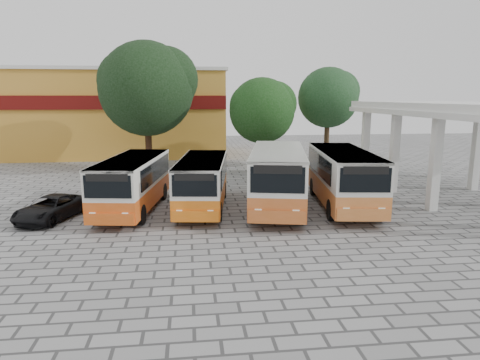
{
  "coord_description": "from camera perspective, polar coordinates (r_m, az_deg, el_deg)",
  "views": [
    {
      "loc": [
        -4.4,
        -18.04,
        5.73
      ],
      "look_at": [
        -1.83,
        3.38,
        1.5
      ],
      "focal_mm": 32.0,
      "sensor_mm": 36.0,
      "label": 1
    }
  ],
  "objects": [
    {
      "name": "shophouse_block",
      "position": [
        44.54,
        -15.53,
        8.68
      ],
      "size": [
        20.4,
        10.4,
        8.3
      ],
      "color": "#C68A2B",
      "rests_on": "ground"
    },
    {
      "name": "ground",
      "position": [
        19.43,
        6.6,
        -6.14
      ],
      "size": [
        90.0,
        90.0,
        0.0
      ],
      "primitive_type": "plane",
      "color": "slate",
      "rests_on": "ground"
    },
    {
      "name": "tree_right",
      "position": [
        35.77,
        11.76,
        10.95
      ],
      "size": [
        5.08,
        4.84,
        8.05
      ],
      "color": "#46321E",
      "rests_on": "ground"
    },
    {
      "name": "bus_far_left",
      "position": [
        22.2,
        -14.12,
        -0.07
      ],
      "size": [
        3.36,
        7.76,
        2.7
      ],
      "rotation": [
        0.0,
        0.0,
        -0.15
      ],
      "color": "#D85415",
      "rests_on": "ground"
    },
    {
      "name": "parked_car",
      "position": [
        22.04,
        -23.89,
        -3.44
      ],
      "size": [
        3.08,
        4.42,
        1.12
      ],
      "primitive_type": "imported",
      "rotation": [
        0.0,
        0.0,
        -0.34
      ],
      "color": "black",
      "rests_on": "ground"
    },
    {
      "name": "bus_far_right",
      "position": [
        22.95,
        13.61,
        0.68
      ],
      "size": [
        3.52,
        8.45,
        2.95
      ],
      "rotation": [
        0.0,
        0.0,
        -0.13
      ],
      "color": "orange",
      "rests_on": "ground"
    },
    {
      "name": "tree_middle",
      "position": [
        31.92,
        3.04,
        9.52
      ],
      "size": [
        5.06,
        4.82,
        7.11
      ],
      "color": "#422715",
      "rests_on": "ground"
    },
    {
      "name": "bus_centre_right",
      "position": [
        22.1,
        5.04,
        0.75
      ],
      "size": [
        4.29,
        8.93,
        3.07
      ],
      "rotation": [
        0.0,
        0.0,
        -0.21
      ],
      "color": "#CC6226",
      "rests_on": "ground"
    },
    {
      "name": "bus_centre_left",
      "position": [
        22.01,
        -5.02,
        0.01
      ],
      "size": [
        3.1,
        7.48,
        2.61
      ],
      "rotation": [
        0.0,
        0.0,
        -0.13
      ],
      "color": "orange",
      "rests_on": "ground"
    },
    {
      "name": "tree_left",
      "position": [
        33.61,
        -12.23,
        12.19
      ],
      "size": [
        7.44,
        7.09,
        9.83
      ],
      "color": "#3A2213",
      "rests_on": "ground"
    },
    {
      "name": "terminal_shelter",
      "position": [
        26.61,
        27.52,
        8.1
      ],
      "size": [
        6.8,
        15.8,
        5.4
      ],
      "color": "silver",
      "rests_on": "ground"
    }
  ]
}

